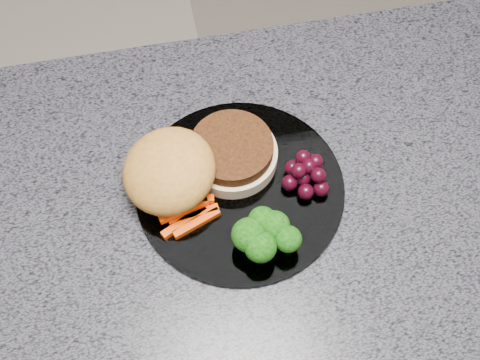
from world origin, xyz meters
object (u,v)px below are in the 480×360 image
at_px(burger, 192,166).
at_px(grape_bunch, 307,173).
at_px(plate, 240,189).
at_px(island_cabinet, 281,326).

relative_size(burger, grape_bunch, 3.80).
xyz_separation_m(plate, grape_bunch, (0.08, -0.00, 0.02)).
bearing_deg(grape_bunch, plate, 177.03).
distance_m(island_cabinet, plate, 0.48).
height_order(burger, grape_bunch, burger).
relative_size(island_cabinet, burger, 5.27).
height_order(plate, burger, burger).
height_order(island_cabinet, plate, plate).
xyz_separation_m(island_cabinet, grape_bunch, (0.02, 0.04, 0.49)).
xyz_separation_m(plate, burger, (-0.05, 0.03, 0.03)).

